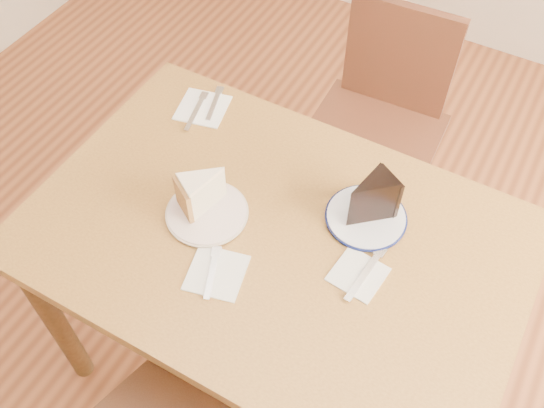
{
  "coord_description": "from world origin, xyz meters",
  "views": [
    {
      "loc": [
        0.4,
        -0.73,
        1.96
      ],
      "look_at": [
        -0.03,
        0.04,
        0.8
      ],
      "focal_mm": 40.0,
      "sensor_mm": 36.0,
      "label": 1
    }
  ],
  "objects_px": {
    "table": "(274,256)",
    "plate_cream": "(207,213)",
    "carrot_cake": "(206,191)",
    "chocolate_cake": "(368,202)",
    "plate_navy": "(366,217)",
    "chair_far": "(377,124)"
  },
  "relations": [
    {
      "from": "table",
      "to": "chocolate_cake",
      "type": "height_order",
      "value": "chocolate_cake"
    },
    {
      "from": "table",
      "to": "chocolate_cake",
      "type": "xyz_separation_m",
      "value": [
        0.17,
        0.15,
        0.17
      ]
    },
    {
      "from": "table",
      "to": "carrot_cake",
      "type": "distance_m",
      "value": 0.25
    },
    {
      "from": "chair_far",
      "to": "chocolate_cake",
      "type": "xyz_separation_m",
      "value": [
        0.17,
        -0.58,
        0.33
      ]
    },
    {
      "from": "plate_cream",
      "to": "carrot_cake",
      "type": "relative_size",
      "value": 1.79
    },
    {
      "from": "chair_far",
      "to": "plate_navy",
      "type": "distance_m",
      "value": 0.66
    },
    {
      "from": "table",
      "to": "chocolate_cake",
      "type": "relative_size",
      "value": 10.54
    },
    {
      "from": "plate_cream",
      "to": "carrot_cake",
      "type": "height_order",
      "value": "carrot_cake"
    },
    {
      "from": "table",
      "to": "chair_far",
      "type": "height_order",
      "value": "chair_far"
    },
    {
      "from": "plate_navy",
      "to": "chocolate_cake",
      "type": "distance_m",
      "value": 0.06
    },
    {
      "from": "plate_cream",
      "to": "chocolate_cake",
      "type": "xyz_separation_m",
      "value": [
        0.35,
        0.18,
        0.06
      ]
    },
    {
      "from": "table",
      "to": "plate_cream",
      "type": "xyz_separation_m",
      "value": [
        -0.17,
        -0.03,
        0.1
      ]
    },
    {
      "from": "plate_navy",
      "to": "chocolate_cake",
      "type": "height_order",
      "value": "chocolate_cake"
    },
    {
      "from": "carrot_cake",
      "to": "plate_navy",
      "type": "bearing_deg",
      "value": 54.75
    },
    {
      "from": "carrot_cake",
      "to": "chocolate_cake",
      "type": "relative_size",
      "value": 0.96
    },
    {
      "from": "chair_far",
      "to": "plate_navy",
      "type": "xyz_separation_m",
      "value": [
        0.18,
        -0.58,
        0.27
      ]
    },
    {
      "from": "carrot_cake",
      "to": "chocolate_cake",
      "type": "height_order",
      "value": "chocolate_cake"
    },
    {
      "from": "plate_cream",
      "to": "carrot_cake",
      "type": "bearing_deg",
      "value": 121.29
    },
    {
      "from": "plate_cream",
      "to": "plate_navy",
      "type": "distance_m",
      "value": 0.39
    },
    {
      "from": "plate_navy",
      "to": "chocolate_cake",
      "type": "relative_size",
      "value": 1.7
    },
    {
      "from": "plate_cream",
      "to": "plate_navy",
      "type": "relative_size",
      "value": 1.02
    },
    {
      "from": "table",
      "to": "plate_navy",
      "type": "relative_size",
      "value": 6.2
    }
  ]
}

